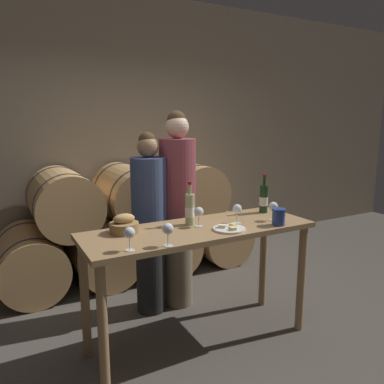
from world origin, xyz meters
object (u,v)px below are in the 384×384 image
(tasting_table, at_px, (200,245))
(blue_crock, at_px, (279,216))
(person_left, at_px, (149,223))
(wine_bottle_red, at_px, (264,199))
(person_right, at_px, (178,208))
(bread_basket, at_px, (124,225))
(wine_bottle_white, at_px, (190,209))
(cheese_plate, at_px, (229,228))
(wine_glass_far_right, at_px, (273,207))
(wine_glass_left, at_px, (168,229))
(wine_glass_far_left, at_px, (129,233))
(wine_glass_right, at_px, (237,209))
(wine_glass_center, at_px, (199,212))

(tasting_table, xyz_separation_m, blue_crock, (0.56, -0.23, 0.21))
(person_left, relative_size, wine_bottle_red, 4.85)
(person_right, distance_m, bread_basket, 0.84)
(person_left, height_order, wine_bottle_white, person_left)
(cheese_plate, bearing_deg, wine_glass_far_right, 6.58)
(person_right, bearing_deg, tasting_table, -101.90)
(person_left, xyz_separation_m, wine_glass_left, (-0.24, -0.91, 0.21))
(wine_glass_far_left, distance_m, wine_glass_right, 0.96)
(blue_crock, xyz_separation_m, bread_basket, (-1.10, 0.37, -0.02))
(cheese_plate, xyz_separation_m, wine_glass_far_left, (-0.79, -0.08, 0.10))
(bread_basket, height_order, wine_glass_far_left, wine_glass_far_left)
(person_left, height_order, cheese_plate, person_left)
(wine_bottle_white, bearing_deg, bread_basket, 176.00)
(person_left, height_order, wine_glass_left, person_left)
(wine_glass_right, relative_size, wine_glass_far_right, 1.00)
(wine_glass_far_right, bearing_deg, wine_glass_far_left, -174.01)
(cheese_plate, height_order, wine_glass_far_right, wine_glass_far_right)
(bread_basket, relative_size, wine_glass_far_right, 1.38)
(blue_crock, height_order, bread_basket, bread_basket)
(tasting_table, height_order, wine_glass_right, wine_glass_right)
(person_left, xyz_separation_m, bread_basket, (-0.39, -0.51, 0.16))
(tasting_table, relative_size, wine_glass_center, 11.63)
(tasting_table, distance_m, person_left, 0.66)
(wine_bottle_red, height_order, wine_glass_left, wine_bottle_red)
(wine_glass_right, bearing_deg, cheese_plate, -141.88)
(wine_glass_left, bearing_deg, bread_basket, 110.69)
(person_right, xyz_separation_m, wine_glass_center, (-0.13, -0.62, 0.11))
(wine_bottle_white, xyz_separation_m, wine_glass_far_right, (0.64, -0.21, -0.01))
(wine_bottle_red, height_order, wine_glass_far_left, wine_bottle_red)
(person_right, bearing_deg, wine_bottle_red, -41.11)
(wine_glass_far_right, bearing_deg, wine_glass_right, 167.20)
(wine_bottle_white, relative_size, wine_glass_center, 2.22)
(person_left, relative_size, blue_crock, 12.65)
(tasting_table, bearing_deg, blue_crock, -22.00)
(wine_bottle_red, xyz_separation_m, wine_glass_left, (-1.10, -0.41, -0.01))
(bread_basket, bearing_deg, tasting_table, -14.78)
(person_right, height_order, cheese_plate, person_right)
(cheese_plate, bearing_deg, wine_glass_right, 38.12)
(wine_glass_center, bearing_deg, bread_basket, 168.18)
(person_right, height_order, wine_bottle_red, person_right)
(wine_bottle_white, relative_size, bread_basket, 1.61)
(blue_crock, height_order, wine_glass_right, wine_glass_right)
(person_right, relative_size, wine_glass_far_left, 11.96)
(person_right, distance_m, wine_bottle_white, 0.58)
(bread_basket, xyz_separation_m, wine_glass_far_right, (1.15, -0.24, 0.06))
(tasting_table, relative_size, wine_bottle_white, 5.25)
(cheese_plate, distance_m, wine_glass_center, 0.26)
(person_left, bearing_deg, wine_bottle_white, -77.80)
(cheese_plate, bearing_deg, wine_glass_far_left, -174.35)
(wine_bottle_red, bearing_deg, cheese_plate, -152.01)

